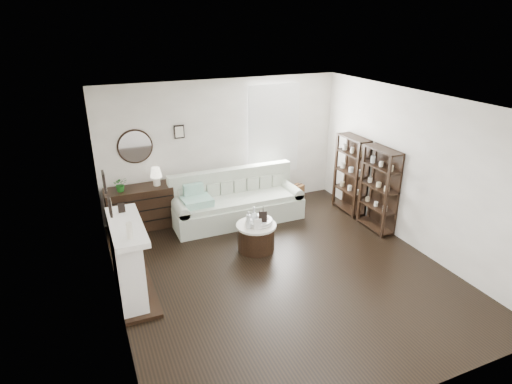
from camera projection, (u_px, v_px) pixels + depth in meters
name	position (u px, v px, depth m)	size (l,w,h in m)	color
room	(257.00, 131.00, 8.86)	(5.50, 5.50, 5.50)	black
fireplace	(128.00, 263.00, 6.11)	(0.50, 1.40, 1.84)	white
shelf_unit_far	(351.00, 175.00, 8.76)	(0.30, 0.80, 1.60)	black
shelf_unit_near	(379.00, 190.00, 8.00)	(0.30, 0.80, 1.60)	black
sofa	(236.00, 204.00, 8.55)	(2.56, 0.89, 1.00)	#A3AC99
quilt	(197.00, 201.00, 8.03)	(0.55, 0.45, 0.14)	#258A61
suitcase	(293.00, 196.00, 9.28)	(0.59, 0.20, 0.39)	brown
dresser	(140.00, 208.00, 8.18)	(1.23, 0.53, 0.82)	black
table_lamp	(156.00, 176.00, 8.09)	(0.22, 0.22, 0.36)	beige
potted_plant	(120.00, 184.00, 7.82)	(0.25, 0.21, 0.28)	#1B5819
drum_table	(256.00, 237.00, 7.45)	(0.70, 0.70, 0.48)	black
pedestal_table	(259.00, 222.00, 7.38)	(0.47, 0.47, 0.57)	white
eiffel_drum	(259.00, 217.00, 7.39)	(0.12, 0.12, 0.21)	black
bottle_drum	(249.00, 220.00, 7.17)	(0.07, 0.07, 0.31)	silver
card_frame_drum	(258.00, 224.00, 7.16)	(0.14, 0.01, 0.18)	silver
eiffel_ped	(263.00, 212.00, 7.39)	(0.11, 0.11, 0.20)	black
flask_ped	(254.00, 213.00, 7.31)	(0.13, 0.13, 0.24)	silver
card_frame_ped	(263.00, 217.00, 7.23)	(0.14, 0.01, 0.19)	black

